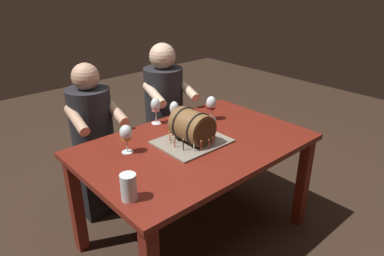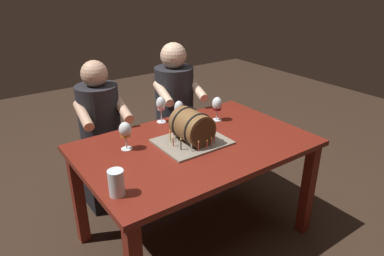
{
  "view_description": "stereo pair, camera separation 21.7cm",
  "coord_description": "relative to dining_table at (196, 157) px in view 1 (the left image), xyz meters",
  "views": [
    {
      "loc": [
        -1.34,
        -1.46,
        1.71
      ],
      "look_at": [
        -0.01,
        0.02,
        0.83
      ],
      "focal_mm": 32.8,
      "sensor_mm": 36.0,
      "label": 1
    },
    {
      "loc": [
        -1.17,
        -1.6,
        1.71
      ],
      "look_at": [
        -0.01,
        0.02,
        0.83
      ],
      "focal_mm": 32.8,
      "sensor_mm": 36.0,
      "label": 2
    }
  ],
  "objects": [
    {
      "name": "ground_plane",
      "position": [
        0.0,
        0.0,
        -0.63
      ],
      "size": [
        8.0,
        8.0,
        0.0
      ],
      "primitive_type": "plane",
      "color": "#332319"
    },
    {
      "name": "dining_table",
      "position": [
        0.0,
        0.0,
        0.0
      ],
      "size": [
        1.44,
        0.94,
        0.73
      ],
      "color": "maroon",
      "rests_on": "ground"
    },
    {
      "name": "barrel_cake",
      "position": [
        -0.01,
        0.02,
        0.2
      ],
      "size": [
        0.43,
        0.35,
        0.22
      ],
      "color": "gray",
      "rests_on": "dining_table"
    },
    {
      "name": "wine_glass_amber",
      "position": [
        -0.39,
        0.18,
        0.22
      ],
      "size": [
        0.08,
        0.08,
        0.18
      ],
      "color": "white",
      "rests_on": "dining_table"
    },
    {
      "name": "wine_glass_white",
      "position": [
        0.08,
        0.31,
        0.21
      ],
      "size": [
        0.07,
        0.07,
        0.17
      ],
      "color": "white",
      "rests_on": "dining_table"
    },
    {
      "name": "wine_glass_rose",
      "position": [
        -0.0,
        0.42,
        0.23
      ],
      "size": [
        0.07,
        0.07,
        0.19
      ],
      "color": "white",
      "rests_on": "dining_table"
    },
    {
      "name": "wine_glass_red",
      "position": [
        0.34,
        0.21,
        0.22
      ],
      "size": [
        0.07,
        0.07,
        0.18
      ],
      "color": "white",
      "rests_on": "dining_table"
    },
    {
      "name": "beer_pint",
      "position": [
        -0.64,
        -0.24,
        0.16
      ],
      "size": [
        0.08,
        0.08,
        0.13
      ],
      "color": "white",
      "rests_on": "dining_table"
    },
    {
      "name": "person_seated_left",
      "position": [
        -0.33,
        0.76,
        -0.11
      ],
      "size": [
        0.38,
        0.48,
        1.16
      ],
      "color": "black",
      "rests_on": "ground"
    },
    {
      "name": "person_seated_right",
      "position": [
        0.33,
        0.76,
        -0.08
      ],
      "size": [
        0.42,
        0.51,
        1.21
      ],
      "color": "black",
      "rests_on": "ground"
    }
  ]
}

